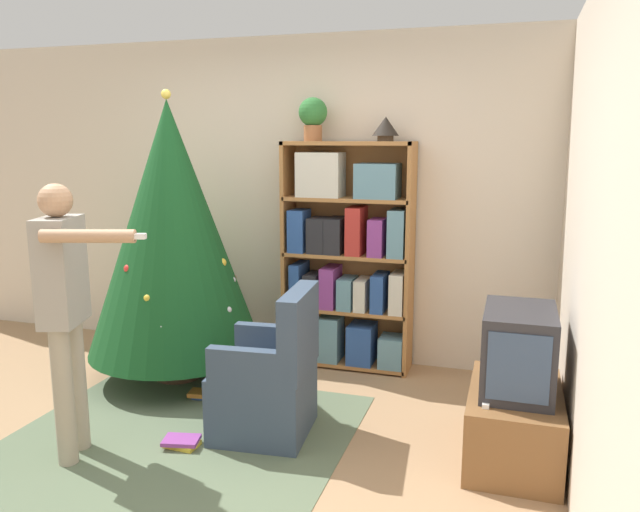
% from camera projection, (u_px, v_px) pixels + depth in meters
% --- Properties ---
extents(ground_plane, '(14.00, 14.00, 0.00)m').
position_uv_depth(ground_plane, '(195.00, 456.00, 3.59)').
color(ground_plane, '#9E7A56').
extents(wall_back, '(8.00, 0.10, 2.60)m').
position_uv_depth(wall_back, '(302.00, 200.00, 5.14)').
color(wall_back, beige).
rests_on(wall_back, ground_plane).
extents(wall_right, '(0.10, 8.00, 2.60)m').
position_uv_depth(wall_right, '(604.00, 254.00, 2.74)').
color(wall_right, beige).
rests_on(wall_right, ground_plane).
extents(area_rug, '(2.02, 2.01, 0.01)m').
position_uv_depth(area_rug, '(173.00, 442.00, 3.74)').
color(area_rug, '#56664C').
rests_on(area_rug, ground_plane).
extents(bookshelf, '(1.01, 0.31, 1.78)m').
position_uv_depth(bookshelf, '(347.00, 261.00, 4.87)').
color(bookshelf, '#A8703D').
rests_on(bookshelf, ground_plane).
extents(tv_stand, '(0.50, 0.84, 0.41)m').
position_uv_depth(tv_stand, '(514.00, 424.00, 3.53)').
color(tv_stand, brown).
rests_on(tv_stand, ground_plane).
extents(television, '(0.38, 0.58, 0.47)m').
position_uv_depth(television, '(518.00, 350.00, 3.45)').
color(television, '#28282D').
rests_on(television, tv_stand).
extents(game_remote, '(0.04, 0.12, 0.02)m').
position_uv_depth(game_remote, '(486.00, 403.00, 3.30)').
color(game_remote, white).
rests_on(game_remote, tv_stand).
extents(christmas_tree, '(1.29, 1.29, 2.14)m').
position_uv_depth(christmas_tree, '(172.00, 229.00, 4.58)').
color(christmas_tree, '#4C3323').
rests_on(christmas_tree, ground_plane).
extents(armchair, '(0.62, 0.61, 0.92)m').
position_uv_depth(armchair, '(270.00, 384.00, 3.81)').
color(armchair, '#334256').
rests_on(armchair, ground_plane).
extents(standing_person, '(0.71, 0.45, 1.56)m').
position_uv_depth(standing_person, '(65.00, 300.00, 3.43)').
color(standing_person, '#9E937F').
rests_on(standing_person, ground_plane).
extents(potted_plant, '(0.22, 0.22, 0.33)m').
position_uv_depth(potted_plant, '(313.00, 116.00, 4.75)').
color(potted_plant, '#935B38').
rests_on(potted_plant, bookshelf).
extents(table_lamp, '(0.20, 0.20, 0.18)m').
position_uv_depth(table_lamp, '(386.00, 127.00, 4.60)').
color(table_lamp, '#473828').
rests_on(table_lamp, bookshelf).
extents(book_pile_near_tree, '(0.22, 0.16, 0.05)m').
position_uv_depth(book_pile_near_tree, '(204.00, 394.00, 4.38)').
color(book_pile_near_tree, '#284C93').
rests_on(book_pile_near_tree, ground_plane).
extents(book_pile_by_chair, '(0.23, 0.19, 0.05)m').
position_uv_depth(book_pile_by_chair, '(182.00, 442.00, 3.69)').
color(book_pile_by_chair, gold).
rests_on(book_pile_by_chair, ground_plane).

